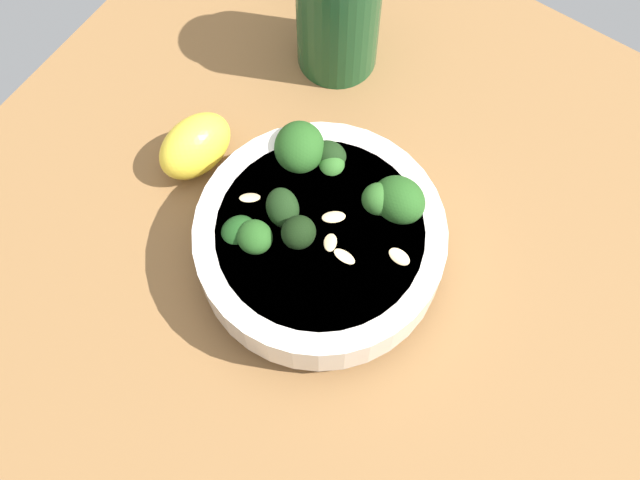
{
  "coord_description": "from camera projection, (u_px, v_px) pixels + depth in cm",
  "views": [
    {
      "loc": [
        14.63,
        -22.75,
        58.54
      ],
      "look_at": [
        0.87,
        -2.65,
        4.0
      ],
      "focal_mm": 44.11,
      "sensor_mm": 36.0,
      "label": 1
    }
  ],
  "objects": [
    {
      "name": "ground_plane",
      "position": [
        329.0,
        242.0,
        0.67
      ],
      "size": [
        61.73,
        61.73,
        4.92
      ],
      "primitive_type": "cube",
      "color": "brown"
    },
    {
      "name": "bowl_of_broccoli",
      "position": [
        321.0,
        237.0,
        0.6
      ],
      "size": [
        19.08,
        19.08,
        8.83
      ],
      "color": "silver",
      "rests_on": "ground_plane"
    },
    {
      "name": "lemon_wedge",
      "position": [
        195.0,
        146.0,
        0.65
      ],
      "size": [
        5.6,
        7.45,
        5.12
      ],
      "primitive_type": "ellipsoid",
      "rotation": [
        0.0,
        0.0,
        4.52
      ],
      "color": "yellow",
      "rests_on": "ground_plane"
    },
    {
      "name": "bottle_tall",
      "position": [
        338.0,
        7.0,
        0.65
      ],
      "size": [
        7.17,
        7.17,
        14.27
      ],
      "color": "#194723",
      "rests_on": "ground_plane"
    }
  ]
}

